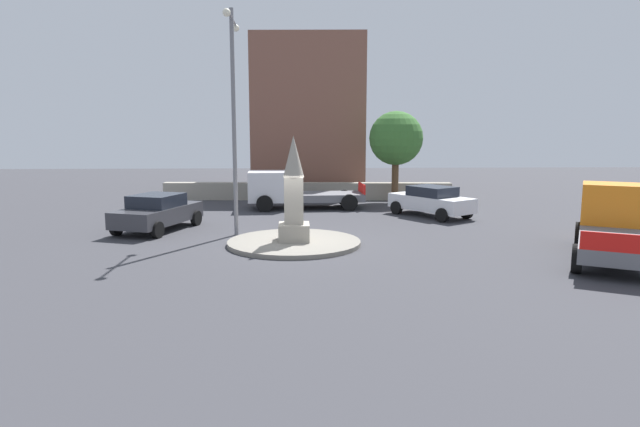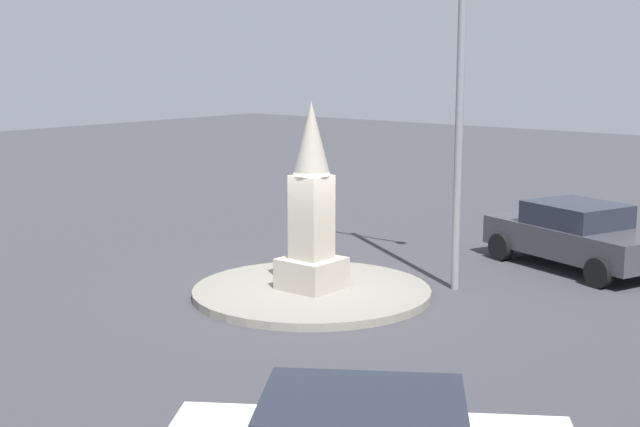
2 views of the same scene
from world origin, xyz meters
name	(u,v)px [view 2 (image 2 of 2)]	position (x,y,z in m)	size (l,w,h in m)	color
ground_plane	(312,296)	(0.00, 0.00, 0.00)	(80.00, 80.00, 0.00)	#38383D
traffic_island	(312,292)	(0.00, 0.00, 0.08)	(4.76, 4.76, 0.16)	gray
monument	(312,208)	(0.00, 0.00, 1.77)	(1.09, 1.09, 3.72)	#9E9687
streetlamp	(462,36)	(-1.94, -2.26, 5.10)	(3.10, 0.28, 8.51)	slate
car_dark_grey_passing	(577,235)	(-3.09, -5.58, 0.77)	(4.54, 3.10, 1.49)	#38383D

